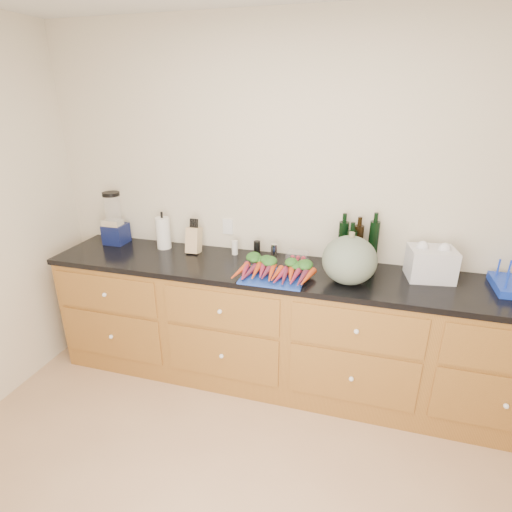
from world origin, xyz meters
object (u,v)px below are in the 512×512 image
(cutting_board, at_px, (273,277))
(tomato_box, at_px, (297,257))
(blender_appliance, at_px, (114,221))
(squash, at_px, (349,260))
(carrots, at_px, (275,270))
(paper_towel, at_px, (163,233))
(knife_block, at_px, (194,240))

(cutting_board, distance_m, tomato_box, 0.35)
(blender_appliance, bearing_deg, squash, -7.60)
(carrots, xyz_separation_m, paper_towel, (-0.97, 0.28, 0.09))
(cutting_board, height_order, paper_towel, paper_towel)
(carrots, bearing_deg, paper_towel, 163.94)
(carrots, height_order, blender_appliance, blender_appliance)
(blender_appliance, xyz_separation_m, tomato_box, (1.51, 0.01, -0.15))
(carrots, xyz_separation_m, blender_appliance, (-1.41, 0.28, 0.15))
(carrots, xyz_separation_m, tomato_box, (0.10, 0.29, -0.00))
(cutting_board, relative_size, blender_appliance, 0.98)
(carrots, distance_m, paper_towel, 1.02)
(squash, height_order, knife_block, squash)
(squash, relative_size, blender_appliance, 0.82)
(blender_appliance, xyz_separation_m, knife_block, (0.70, -0.02, -0.09))
(tomato_box, bearing_deg, carrots, -109.31)
(cutting_board, height_order, tomato_box, tomato_box)
(cutting_board, distance_m, squash, 0.51)
(cutting_board, distance_m, blender_appliance, 1.46)
(paper_towel, bearing_deg, blender_appliance, -179.70)
(paper_towel, bearing_deg, carrots, -16.06)
(carrots, height_order, squash, squash)
(carrots, relative_size, knife_block, 2.58)
(paper_towel, height_order, knife_block, paper_towel)
(blender_appliance, distance_m, knife_block, 0.71)
(paper_towel, xyz_separation_m, tomato_box, (1.08, 0.01, -0.09))
(cutting_board, xyz_separation_m, knife_block, (-0.71, 0.30, 0.09))
(blender_appliance, height_order, paper_towel, blender_appliance)
(carrots, bearing_deg, squash, 3.09)
(blender_appliance, relative_size, paper_towel, 1.70)
(squash, relative_size, paper_towel, 1.39)
(knife_block, bearing_deg, carrots, -20.29)
(squash, xyz_separation_m, paper_towel, (-1.46, 0.25, -0.03))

